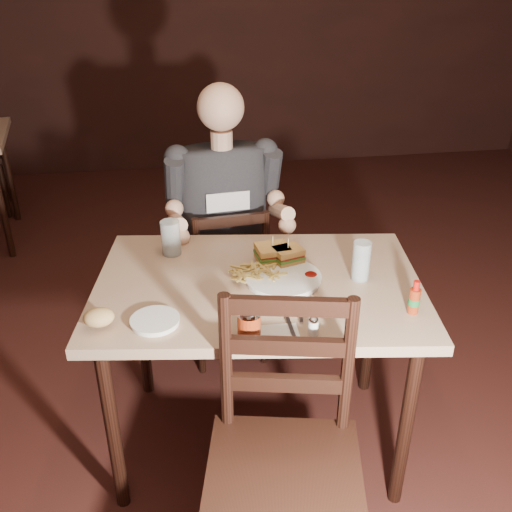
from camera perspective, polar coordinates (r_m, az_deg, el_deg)
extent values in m
plane|color=black|center=(2.63, 5.92, -16.07)|extent=(7.00, 7.00, 0.00)
plane|color=#361A15|center=(5.35, -3.60, 23.47)|extent=(6.00, 0.00, 6.00)
cube|color=tan|center=(2.08, 0.22, -3.08)|extent=(1.28, 0.95, 0.04)
cylinder|color=black|center=(2.12, -14.14, -16.51)|extent=(0.05, 0.05, 0.73)
cylinder|color=black|center=(2.59, -11.35, -6.81)|extent=(0.05, 0.05, 0.73)
cylinder|color=black|center=(2.14, 14.75, -16.16)|extent=(0.05, 0.05, 0.73)
cylinder|color=black|center=(2.61, 11.42, -6.60)|extent=(0.05, 0.05, 0.73)
cylinder|color=black|center=(4.07, -24.07, 4.55)|extent=(0.04, 0.04, 0.73)
cylinder|color=black|center=(4.67, -23.48, 7.51)|extent=(0.04, 0.04, 0.73)
cylinder|color=white|center=(2.07, 2.70, -2.29)|extent=(0.31, 0.31, 0.02)
ellipsoid|color=maroon|center=(2.08, 5.51, -1.84)|extent=(0.05, 0.05, 0.01)
cylinder|color=silver|center=(2.25, -8.51, 1.81)|extent=(0.09, 0.09, 0.14)
cylinder|color=silver|center=(2.09, 10.47, -0.48)|extent=(0.07, 0.07, 0.15)
cube|color=white|center=(1.78, 1.92, -8.22)|extent=(0.16, 0.15, 0.00)
cube|color=silver|center=(1.86, 3.22, -6.39)|extent=(0.02, 0.21, 0.00)
cube|color=silver|center=(1.90, 4.53, -5.47)|extent=(0.04, 0.14, 0.00)
cylinder|color=white|center=(1.87, -10.06, -6.49)|extent=(0.18, 0.18, 0.01)
ellipsoid|color=tan|center=(1.87, -15.45, -5.93)|extent=(0.11, 0.09, 0.06)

